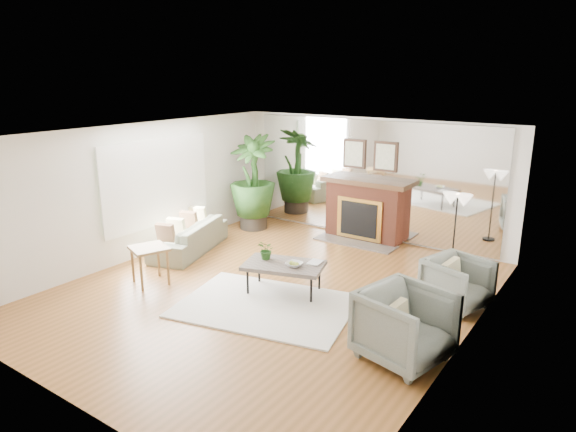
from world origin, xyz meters
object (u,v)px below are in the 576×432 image
Objects in this scene: armchair_back at (457,283)px; armchair_front at (405,326)px; sofa at (189,237)px; side_table at (149,253)px; potted_ficus at (253,179)px; coffee_table at (284,266)px; fireplace at (364,209)px; floor_lamp at (457,207)px.

armchair_front reaches higher than armchair_back.
sofa is 2.76× the size of side_table.
potted_ficus reaches higher than side_table.
coffee_table is 2.44m from armchair_front.
coffee_table is 3.66m from potted_ficus.
coffee_table is at bearing 131.23° from armchair_back.
fireplace is 2.85× the size of side_table.
armchair_front is 3.01m from floor_lamp.
coffee_table is 0.66× the size of potted_ficus.
fireplace is 3.18m from coffee_table.
coffee_table is 2.73m from sofa.
armchair_back is (2.39, 1.04, -0.07)m from coffee_table.
potted_ficus reaches higher than fireplace.
armchair_front is at bearing -18.53° from coffee_table.
fireplace reaches higher than armchair_back.
fireplace is 4.69m from armchair_front.
sofa is 2.39× the size of armchair_back.
armchair_front is (-0.07, -1.82, 0.07)m from armchair_back.
armchair_front is at bearing -57.36° from fireplace.
armchair_back is at bearing 77.81° from sofa.
side_table reaches higher than coffee_table.
coffee_table is at bearing 60.36° from sofa.
side_table is at bearing 131.77° from armchair_back.
armchair_front is (2.32, -0.78, -0.00)m from coffee_table.
coffee_table is 2.61m from armchair_back.
floor_lamp is (1.98, 2.10, 0.80)m from coffee_table.
coffee_table is at bearing -86.21° from fireplace.
armchair_front is (4.98, -1.35, 0.16)m from sofa.
coffee_table is (0.21, -3.17, -0.21)m from fireplace.
floor_lamp reaches higher than sofa.
armchair_back reaches higher than sofa.
side_table is (-4.35, -0.16, 0.08)m from armchair_front.
fireplace is 4.49m from side_table.
armchair_front is at bearing -83.35° from floor_lamp.
sofa is 2.02× the size of armchair_front.
floor_lamp is at bearing 20.67° from armchair_front.
fireplace is at bearing 154.11° from floor_lamp.
side_table is at bearing -80.81° from potted_ficus.
floor_lamp is at bearing -25.89° from fireplace.
armchair_back is at bearing 11.70° from armchair_front.
potted_ficus reaches higher than floor_lamp.
fireplace reaches higher than floor_lamp.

